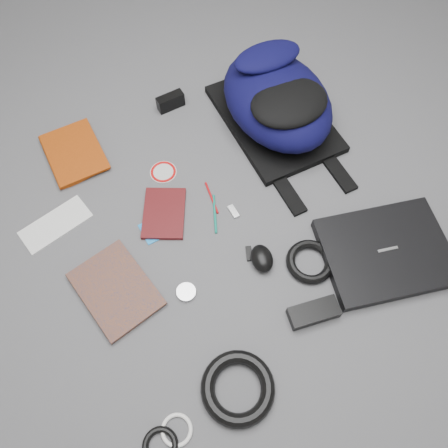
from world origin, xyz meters
name	(u,v)px	position (x,y,z in m)	size (l,w,h in m)	color
ground	(224,227)	(0.00, 0.00, 0.00)	(4.00, 4.00, 0.00)	#4F4F51
backpack	(277,99)	(0.33, 0.32, 0.11)	(0.35, 0.51, 0.21)	black
laptop	(386,252)	(0.41, -0.28, 0.02)	(0.37, 0.29, 0.04)	black
textbook_red	(49,163)	(-0.45, 0.45, 0.01)	(0.18, 0.24, 0.03)	#882F07
comic_book	(88,309)	(-0.46, -0.09, 0.01)	(0.19, 0.25, 0.02)	#AD4F0C
envelope	(56,224)	(-0.48, 0.22, 0.00)	(0.22, 0.10, 0.00)	silver
dvd_case	(164,213)	(-0.16, 0.12, 0.01)	(0.13, 0.18, 0.01)	#3E0C0D
compact_camera	(171,102)	(0.02, 0.53, 0.03)	(0.10, 0.04, 0.06)	black
sticker_disc	(163,172)	(-0.10, 0.27, 0.00)	(0.09, 0.09, 0.00)	silver
pen_teal	(215,214)	(-0.01, 0.05, 0.00)	(0.01, 0.01, 0.14)	#0D7962
pen_red	(212,198)	(0.00, 0.11, 0.00)	(0.01, 0.01, 0.12)	#BA0E13
id_badge	(150,232)	(-0.22, 0.08, 0.00)	(0.05, 0.08, 0.00)	#1C84D8
usb_black	(249,254)	(0.03, -0.11, 0.00)	(0.02, 0.05, 0.01)	black
usb_silver	(233,212)	(0.05, 0.04, 0.00)	(0.02, 0.05, 0.01)	silver
mouse	(262,258)	(0.06, -0.15, 0.02)	(0.06, 0.09, 0.05)	black
headphone_left	(185,291)	(-0.19, -0.15, 0.01)	(0.05, 0.05, 0.01)	silver
headphone_right	(186,292)	(-0.18, -0.15, 0.01)	(0.06, 0.06, 0.01)	silver
cable_coil	(310,262)	(0.18, -0.21, 0.01)	(0.14, 0.14, 0.03)	black
power_brick	(314,312)	(0.12, -0.35, 0.02)	(0.14, 0.06, 0.03)	black
power_cord_coil	(238,388)	(-0.16, -0.45, 0.02)	(0.19, 0.19, 0.04)	black
earbud_coil	(160,446)	(-0.38, -0.50, 0.01)	(0.09, 0.09, 0.02)	black
white_cable_coil	(177,430)	(-0.34, -0.48, 0.01)	(0.08, 0.08, 0.01)	white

